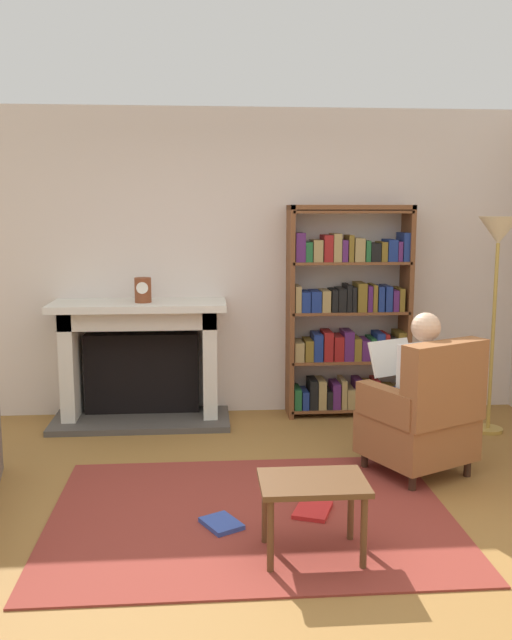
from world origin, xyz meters
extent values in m
plane|color=olive|center=(0.00, 0.00, 0.00)|extent=(14.00, 14.00, 0.00)
cube|color=beige|center=(0.00, 2.55, 1.35)|extent=(5.60, 0.10, 2.70)
cube|color=maroon|center=(0.00, 0.30, 0.01)|extent=(2.40, 1.80, 0.01)
cube|color=#4C4742|center=(-0.82, 2.18, 0.03)|extent=(1.51, 0.64, 0.05)
cube|color=black|center=(-0.82, 2.40, 0.40)|extent=(0.99, 0.20, 0.70)
cube|color=silver|center=(-1.41, 2.28, 0.50)|extent=(0.12, 0.44, 0.99)
cube|color=silver|center=(-0.22, 2.28, 0.50)|extent=(0.12, 0.44, 0.99)
cube|color=silver|center=(-0.82, 2.28, 0.91)|extent=(1.31, 0.44, 0.16)
cube|color=silver|center=(-0.82, 2.22, 1.02)|extent=(1.47, 0.56, 0.06)
cylinder|color=brown|center=(-0.78, 2.20, 1.16)|extent=(0.14, 0.14, 0.21)
cylinder|color=white|center=(-0.78, 2.14, 1.18)|extent=(0.10, 0.01, 0.10)
cube|color=brown|center=(0.49, 2.34, 0.93)|extent=(0.04, 0.32, 1.86)
cube|color=brown|center=(1.53, 2.34, 0.93)|extent=(0.04, 0.32, 1.86)
cube|color=brown|center=(1.01, 2.34, 1.84)|extent=(1.08, 0.32, 0.04)
cube|color=brown|center=(1.01, 2.34, 0.06)|extent=(1.04, 0.32, 0.02)
cube|color=#1E592D|center=(0.55, 2.33, 0.16)|extent=(0.06, 0.26, 0.18)
cube|color=navy|center=(0.62, 2.33, 0.15)|extent=(0.06, 0.26, 0.16)
cube|color=black|center=(0.69, 2.33, 0.20)|extent=(0.07, 0.26, 0.26)
cube|color=#997F4C|center=(0.77, 2.33, 0.20)|extent=(0.07, 0.26, 0.26)
cube|color=black|center=(0.83, 2.33, 0.15)|extent=(0.05, 0.26, 0.16)
cube|color=#4C1E59|center=(0.90, 2.33, 0.19)|extent=(0.07, 0.26, 0.23)
cube|color=#997F4C|center=(0.96, 2.33, 0.20)|extent=(0.05, 0.26, 0.26)
cube|color=#997F4C|center=(1.03, 2.33, 0.16)|extent=(0.07, 0.26, 0.17)
cube|color=#4C1E59|center=(1.11, 2.33, 0.20)|extent=(0.07, 0.26, 0.25)
cube|color=brown|center=(1.19, 2.33, 0.18)|extent=(0.08, 0.26, 0.23)
cube|color=maroon|center=(1.26, 2.33, 0.20)|extent=(0.05, 0.26, 0.25)
cube|color=brown|center=(1.32, 2.33, 0.17)|extent=(0.06, 0.26, 0.20)
cube|color=brown|center=(1.40, 2.33, 0.16)|extent=(0.07, 0.26, 0.19)
cube|color=#997F4C|center=(1.49, 2.33, 0.16)|extent=(0.09, 0.26, 0.17)
cube|color=brown|center=(1.01, 2.34, 0.50)|extent=(1.04, 0.32, 0.02)
cube|color=#997F4C|center=(0.56, 2.33, 0.59)|extent=(0.08, 0.26, 0.17)
cube|color=brown|center=(0.65, 2.33, 0.60)|extent=(0.07, 0.26, 0.18)
cube|color=navy|center=(0.73, 2.33, 0.63)|extent=(0.08, 0.26, 0.24)
cube|color=maroon|center=(0.82, 2.33, 0.64)|extent=(0.08, 0.26, 0.26)
cube|color=maroon|center=(0.91, 2.33, 0.62)|extent=(0.08, 0.26, 0.22)
cube|color=#4C1E59|center=(1.00, 2.33, 0.64)|extent=(0.09, 0.26, 0.26)
cube|color=brown|center=(1.08, 2.33, 0.61)|extent=(0.06, 0.26, 0.20)
cube|color=#4C1E59|center=(1.15, 2.33, 0.60)|extent=(0.07, 0.26, 0.18)
cube|color=#1E592D|center=(1.22, 2.33, 0.61)|extent=(0.05, 0.26, 0.20)
cube|color=navy|center=(1.28, 2.33, 0.63)|extent=(0.07, 0.26, 0.24)
cube|color=maroon|center=(1.34, 2.33, 0.62)|extent=(0.04, 0.26, 0.23)
cube|color=black|center=(1.40, 2.33, 0.61)|extent=(0.06, 0.26, 0.20)
cube|color=brown|center=(1.48, 2.33, 0.63)|extent=(0.08, 0.26, 0.25)
cube|color=brown|center=(1.01, 2.34, 0.93)|extent=(1.04, 0.32, 0.02)
cube|color=#997F4C|center=(0.55, 2.33, 1.06)|extent=(0.05, 0.26, 0.23)
cube|color=navy|center=(0.61, 2.33, 1.03)|extent=(0.07, 0.26, 0.18)
cube|color=navy|center=(0.70, 2.33, 1.03)|extent=(0.09, 0.26, 0.18)
cube|color=#997F4C|center=(0.79, 2.33, 1.04)|extent=(0.07, 0.26, 0.19)
cube|color=black|center=(0.86, 2.33, 1.04)|extent=(0.05, 0.26, 0.19)
cube|color=black|center=(0.93, 2.33, 1.05)|extent=(0.07, 0.26, 0.20)
cube|color=black|center=(0.99, 2.33, 1.06)|extent=(0.04, 0.26, 0.24)
cube|color=black|center=(1.03, 2.33, 1.05)|extent=(0.04, 0.26, 0.22)
cube|color=brown|center=(1.10, 2.33, 1.07)|extent=(0.08, 0.26, 0.25)
cube|color=#4C1E59|center=(1.17, 2.33, 1.06)|extent=(0.04, 0.26, 0.22)
cube|color=brown|center=(1.22, 2.33, 1.06)|extent=(0.04, 0.26, 0.23)
cube|color=navy|center=(1.27, 2.33, 1.05)|extent=(0.05, 0.26, 0.22)
cube|color=navy|center=(1.34, 2.33, 1.05)|extent=(0.06, 0.26, 0.22)
cube|color=#4C1E59|center=(1.40, 2.33, 1.04)|extent=(0.05, 0.26, 0.18)
cube|color=brown|center=(1.46, 2.33, 1.04)|extent=(0.05, 0.26, 0.20)
cube|color=brown|center=(1.01, 2.34, 1.37)|extent=(1.04, 0.32, 0.02)
cube|color=#4C1E59|center=(0.56, 2.33, 1.50)|extent=(0.08, 0.26, 0.25)
cube|color=#1E592D|center=(0.63, 2.33, 1.46)|extent=(0.06, 0.26, 0.17)
cube|color=#997F4C|center=(0.71, 2.33, 1.47)|extent=(0.08, 0.26, 0.19)
cube|color=maroon|center=(0.80, 2.33, 1.49)|extent=(0.08, 0.26, 0.23)
cube|color=#997F4C|center=(0.88, 2.33, 1.50)|extent=(0.07, 0.26, 0.24)
cube|color=#4C1E59|center=(0.94, 2.33, 1.47)|extent=(0.05, 0.26, 0.19)
cube|color=brown|center=(1.00, 2.33, 1.49)|extent=(0.04, 0.26, 0.23)
cube|color=#997F4C|center=(1.07, 2.33, 1.48)|extent=(0.09, 0.26, 0.20)
cube|color=#1E592D|center=(1.15, 2.33, 1.47)|extent=(0.04, 0.26, 0.18)
cube|color=black|center=(1.21, 2.33, 1.46)|extent=(0.08, 0.26, 0.16)
cube|color=brown|center=(1.29, 2.33, 1.46)|extent=(0.05, 0.26, 0.17)
cube|color=navy|center=(1.36, 2.33, 1.47)|extent=(0.08, 0.26, 0.19)
cube|color=#4C1E59|center=(1.43, 2.33, 1.47)|extent=(0.04, 0.26, 0.17)
cube|color=navy|center=(1.49, 2.33, 1.50)|extent=(0.08, 0.26, 0.25)
cube|color=brown|center=(1.01, 2.34, 1.80)|extent=(1.04, 0.32, 0.02)
cylinder|color=#331E14|center=(1.32, 1.24, 0.06)|extent=(0.05, 0.05, 0.12)
cylinder|color=#331E14|center=(0.86, 1.01, 0.06)|extent=(0.05, 0.05, 0.12)
cylinder|color=#331E14|center=(1.53, 0.81, 0.06)|extent=(0.05, 0.05, 0.12)
cylinder|color=#331E14|center=(1.08, 0.58, 0.06)|extent=(0.05, 0.05, 0.12)
cube|color=brown|center=(1.20, 0.91, 0.27)|extent=(0.84, 0.82, 0.30)
cube|color=brown|center=(1.31, 0.70, 0.70)|extent=(0.64, 0.43, 0.55)
cube|color=brown|center=(1.44, 1.03, 0.53)|extent=(0.35, 0.54, 0.22)
cube|color=brown|center=(0.96, 0.79, 0.53)|extent=(0.35, 0.54, 0.22)
cube|color=white|center=(1.22, 0.87, 0.67)|extent=(0.38, 0.32, 0.50)
sphere|color=#D8AD8C|center=(1.22, 0.87, 1.04)|extent=(0.20, 0.20, 0.20)
cube|color=#191E3F|center=(1.20, 1.08, 0.47)|extent=(0.29, 0.41, 0.12)
cube|color=#191E3F|center=(1.06, 1.01, 0.47)|extent=(0.29, 0.41, 0.12)
cylinder|color=#191E3F|center=(1.12, 1.25, 0.21)|extent=(0.10, 0.10, 0.42)
cylinder|color=#191E3F|center=(0.98, 1.18, 0.21)|extent=(0.10, 0.10, 0.42)
cube|color=white|center=(1.07, 1.16, 0.77)|extent=(0.37, 0.26, 0.25)
cube|color=brown|center=(0.29, -0.21, 0.41)|extent=(0.56, 0.39, 0.03)
cylinder|color=brown|center=(0.05, -0.36, 0.20)|extent=(0.04, 0.04, 0.40)
cylinder|color=brown|center=(0.53, -0.36, 0.20)|extent=(0.04, 0.04, 0.40)
cylinder|color=brown|center=(0.05, -0.05, 0.20)|extent=(0.04, 0.04, 0.40)
cylinder|color=brown|center=(0.53, -0.05, 0.20)|extent=(0.04, 0.04, 0.40)
cube|color=#334CA5|center=(-0.18, 0.16, 0.03)|extent=(0.27, 0.29, 0.03)
cube|color=red|center=(0.37, 0.30, 0.02)|extent=(0.28, 0.32, 0.03)
cylinder|color=#B7933F|center=(2.08, 1.75, 0.01)|extent=(0.24, 0.24, 0.03)
cylinder|color=#B7933F|center=(2.08, 1.75, 0.80)|extent=(0.03, 0.03, 1.53)
cone|color=beige|center=(2.08, 1.75, 1.66)|extent=(0.32, 0.32, 0.22)
camera|label=1|loc=(-0.27, -3.55, 1.81)|focal=38.28mm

